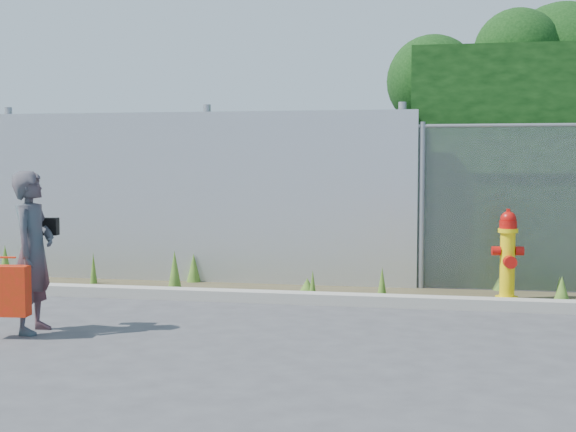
# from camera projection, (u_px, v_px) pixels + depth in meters

# --- Properties ---
(ground) EXTENTS (80.00, 80.00, 0.00)m
(ground) POSITION_uv_depth(u_px,v_px,m) (291.00, 340.00, 7.10)
(ground) COLOR #3D3D40
(ground) RESTS_ON ground
(curb) EXTENTS (16.00, 0.22, 0.12)m
(curb) POSITION_uv_depth(u_px,v_px,m) (321.00, 298.00, 8.86)
(curb) COLOR gray
(curb) RESTS_ON ground
(weed_strip) EXTENTS (16.00, 1.35, 0.50)m
(weed_strip) POSITION_uv_depth(u_px,v_px,m) (273.00, 283.00, 9.68)
(weed_strip) COLOR #3F3824
(weed_strip) RESTS_ON ground
(corrugated_fence) EXTENTS (8.50, 0.21, 2.30)m
(corrugated_fence) POSITION_uv_depth(u_px,v_px,m) (93.00, 197.00, 10.58)
(corrugated_fence) COLOR silver
(corrugated_fence) RESTS_ON ground
(fire_hydrant) EXTENTS (0.35, 0.31, 1.04)m
(fire_hydrant) POSITION_uv_depth(u_px,v_px,m) (508.00, 257.00, 8.99)
(fire_hydrant) COLOR yellow
(fire_hydrant) RESTS_ON ground
(woman) EXTENTS (0.38, 0.56, 1.49)m
(woman) POSITION_uv_depth(u_px,v_px,m) (33.00, 252.00, 7.37)
(woman) COLOR #0F5A62
(woman) RESTS_ON ground
(red_tote_bag) EXTENTS (0.41, 0.15, 0.53)m
(red_tote_bag) POSITION_uv_depth(u_px,v_px,m) (6.00, 291.00, 7.13)
(red_tote_bag) COLOR #B02D0A
(black_shoulder_bag) EXTENTS (0.22, 0.09, 0.17)m
(black_shoulder_bag) POSITION_uv_depth(u_px,v_px,m) (47.00, 226.00, 7.59)
(black_shoulder_bag) COLOR black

